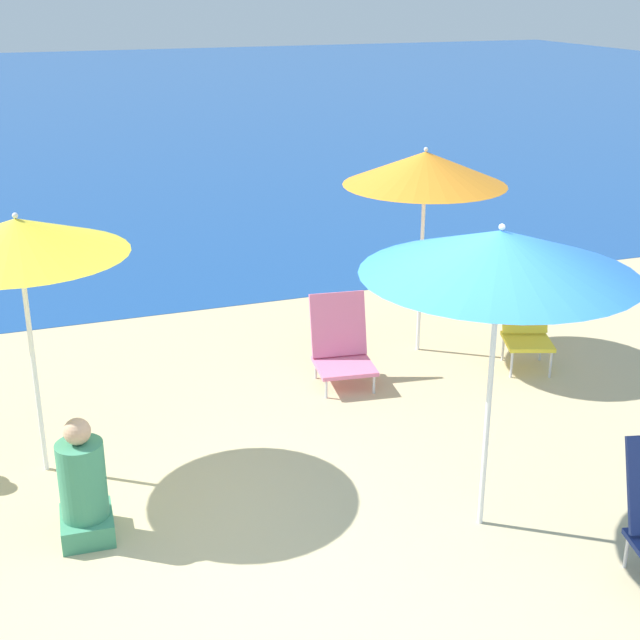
{
  "coord_description": "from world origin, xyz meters",
  "views": [
    {
      "loc": [
        -1.94,
        -4.44,
        3.46
      ],
      "look_at": [
        0.25,
        1.6,
        1.0
      ],
      "focal_mm": 50.0,
      "sensor_mm": 36.0,
      "label": 1
    }
  ],
  "objects_px": {
    "beach_chair_yellow": "(526,320)",
    "person_seated_near": "(83,490)",
    "beach_chair_pink": "(341,344)",
    "beach_umbrella_orange": "(425,169)",
    "beach_umbrella_yellow": "(18,237)",
    "beach_umbrella_blue": "(500,253)"
  },
  "relations": [
    {
      "from": "beach_chair_yellow",
      "to": "person_seated_near",
      "type": "distance_m",
      "value": 4.51
    },
    {
      "from": "beach_chair_pink",
      "to": "beach_umbrella_orange",
      "type": "bearing_deg",
      "value": 29.89
    },
    {
      "from": "beach_umbrella_orange",
      "to": "beach_umbrella_yellow",
      "type": "bearing_deg",
      "value": -162.41
    },
    {
      "from": "beach_umbrella_yellow",
      "to": "person_seated_near",
      "type": "distance_m",
      "value": 1.77
    },
    {
      "from": "beach_chair_yellow",
      "to": "person_seated_near",
      "type": "bearing_deg",
      "value": -141.18
    },
    {
      "from": "beach_umbrella_orange",
      "to": "person_seated_near",
      "type": "xyz_separation_m",
      "value": [
        -3.45,
        -2.15,
        -1.47
      ]
    },
    {
      "from": "beach_chair_yellow",
      "to": "beach_umbrella_orange",
      "type": "bearing_deg",
      "value": 160.07
    },
    {
      "from": "beach_umbrella_yellow",
      "to": "person_seated_near",
      "type": "height_order",
      "value": "beach_umbrella_yellow"
    },
    {
      "from": "beach_umbrella_yellow",
      "to": "beach_chair_yellow",
      "type": "bearing_deg",
      "value": 6.42
    },
    {
      "from": "beach_chair_yellow",
      "to": "beach_chair_pink",
      "type": "bearing_deg",
      "value": -168.28
    },
    {
      "from": "beach_umbrella_orange",
      "to": "beach_chair_pink",
      "type": "distance_m",
      "value": 1.81
    },
    {
      "from": "person_seated_near",
      "to": "beach_umbrella_yellow",
      "type": "bearing_deg",
      "value": 104.68
    },
    {
      "from": "beach_chair_yellow",
      "to": "person_seated_near",
      "type": "xyz_separation_m",
      "value": [
        -4.25,
        -1.49,
        -0.1
      ]
    },
    {
      "from": "beach_umbrella_orange",
      "to": "person_seated_near",
      "type": "height_order",
      "value": "beach_umbrella_orange"
    },
    {
      "from": "beach_umbrella_blue",
      "to": "beach_umbrella_yellow",
      "type": "height_order",
      "value": "beach_umbrella_blue"
    },
    {
      "from": "beach_chair_yellow",
      "to": "person_seated_near",
      "type": "relative_size",
      "value": 1.03
    },
    {
      "from": "beach_umbrella_orange",
      "to": "person_seated_near",
      "type": "bearing_deg",
      "value": -148.14
    },
    {
      "from": "beach_umbrella_orange",
      "to": "person_seated_near",
      "type": "distance_m",
      "value": 4.32
    },
    {
      "from": "beach_umbrella_yellow",
      "to": "person_seated_near",
      "type": "xyz_separation_m",
      "value": [
        0.2,
        -0.99,
        -1.46
      ]
    },
    {
      "from": "beach_umbrella_orange",
      "to": "beach_umbrella_yellow",
      "type": "height_order",
      "value": "beach_umbrella_orange"
    },
    {
      "from": "beach_umbrella_blue",
      "to": "beach_chair_pink",
      "type": "height_order",
      "value": "beach_umbrella_blue"
    },
    {
      "from": "beach_umbrella_yellow",
      "to": "beach_chair_yellow",
      "type": "height_order",
      "value": "beach_umbrella_yellow"
    }
  ]
}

